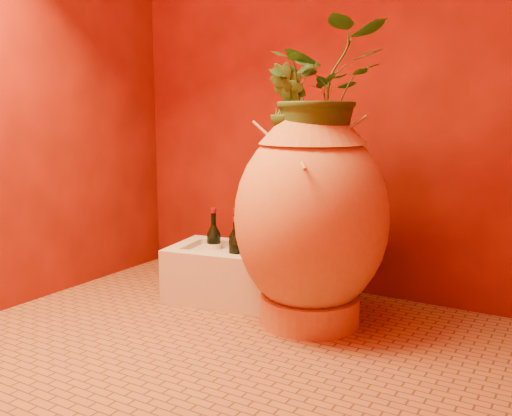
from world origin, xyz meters
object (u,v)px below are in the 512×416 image
Objects in this scene: wine_bottle_a at (214,246)px; wall_tap at (300,158)px; wine_bottle_b at (237,251)px; amphora at (311,218)px; wine_bottle_c at (236,256)px; stone_basin at (228,274)px.

wine_bottle_a is 0.67m from wall_tap.
wall_tap reaches higher than wine_bottle_b.
wine_bottle_a is at bearing 169.18° from amphora.
amphora is 3.30× the size of wine_bottle_c.
wine_bottle_c is at bearing -36.94° from stone_basin.
amphora reaches higher than wine_bottle_a.
stone_basin is at bearing 143.06° from wine_bottle_c.
wine_bottle_c is (0.02, -0.04, -0.01)m from wine_bottle_b.
amphora is at bearing -57.59° from wall_tap.
wine_bottle_c is (-0.43, 0.02, -0.24)m from amphora.
wall_tap is (0.16, 0.40, 0.46)m from wine_bottle_b.
stone_basin is 0.17m from wine_bottle_c.
stone_basin is at bearing -121.37° from wall_tap.
wine_bottle_c is at bearing 177.51° from amphora.
wall_tap is at bearing 58.63° from stone_basin.
stone_basin is 2.14× the size of wine_bottle_c.
stone_basin is 1.92× the size of wine_bottle_b.
amphora is 2.95× the size of wine_bottle_b.
wine_bottle_b is 1.12× the size of wine_bottle_c.
amphora reaches higher than wine_bottle_c.
amphora is at bearing -2.49° from wine_bottle_c.
wine_bottle_a is 1.04× the size of wine_bottle_c.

